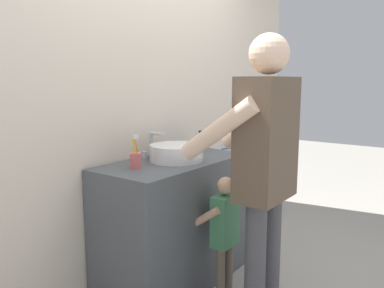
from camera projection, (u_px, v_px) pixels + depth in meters
name	position (u px, v px, depth m)	size (l,w,h in m)	color
back_wall	(139.00, 89.00, 2.75)	(4.40, 0.08, 2.70)	beige
vanity_cabinet	(175.00, 222.00, 2.71)	(1.10, 0.54, 0.88)	#4C5156
sink_basin	(176.00, 152.00, 2.62)	(0.36, 0.36, 0.11)	white
faucet	(152.00, 146.00, 2.74)	(0.18, 0.14, 0.18)	#B7BABF
toothbrush_cup	(136.00, 159.00, 2.40)	(0.07, 0.07, 0.21)	#D86666
soap_bottle	(200.00, 143.00, 2.94)	(0.06, 0.06, 0.17)	#66B2D1
child_toddler	(224.00, 228.00, 2.46)	(0.25, 0.25, 0.82)	#6B5B4C
adult_parent	(263.00, 157.00, 2.14)	(0.51, 0.54, 1.65)	#47474C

